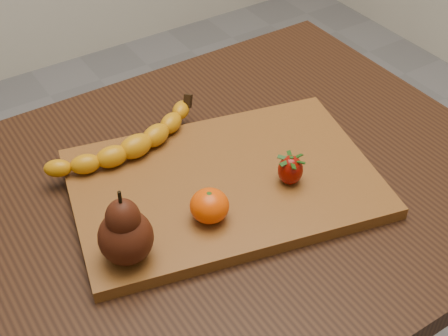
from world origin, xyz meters
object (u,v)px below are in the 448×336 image
mandarin (209,206)px  cutting_board (224,183)px  table (195,242)px  pear (124,226)px

mandarin → cutting_board: bearing=43.6°
table → mandarin: bearing=-100.1°
table → cutting_board: size_ratio=2.22×
cutting_board → mandarin: mandarin is taller
pear → mandarin: (0.13, 0.00, -0.03)m
table → mandarin: 0.16m
table → cutting_board: bearing=-7.7°
cutting_board → mandarin: size_ratio=8.20×
cutting_board → pear: size_ratio=4.01×
cutting_board → mandarin: (-0.06, -0.06, 0.03)m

